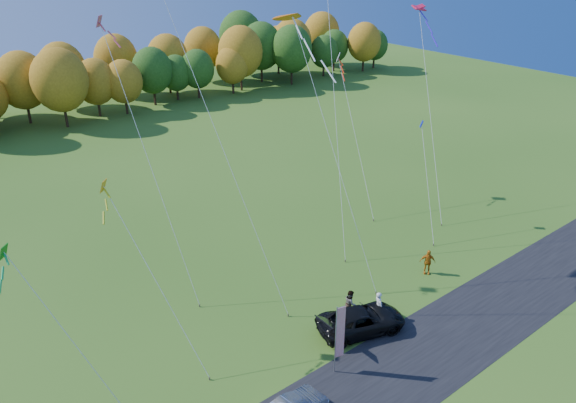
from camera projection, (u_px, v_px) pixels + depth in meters
ground at (348, 336)px, 34.70m from camera, size 160.00×160.00×0.00m
asphalt_strip at (398, 371)px, 31.88m from camera, size 90.00×6.00×0.01m
tree_line at (55, 124)px, 73.48m from camera, size 116.00×12.00×10.00m
black_suv at (361, 320)px, 34.87m from camera, size 6.12×4.14×1.56m
person_tailgate_a at (379, 305)px, 35.97m from camera, size 0.62×0.80×1.93m
person_tailgate_b at (351, 303)px, 36.25m from camera, size 1.13×1.14×1.86m
person_east at (427, 262)px, 40.74m from camera, size 1.12×1.14×1.93m
feather_flag at (339, 332)px, 30.79m from camera, size 0.58×0.18×4.47m
kite_delta_blue at (211, 118)px, 33.23m from camera, size 5.57×10.51×26.17m
kite_parafoil_orange at (331, 42)px, 41.27m from camera, size 7.57×11.37×31.08m
kite_delta_red at (332, 144)px, 37.28m from camera, size 2.52×9.07×19.13m
kite_parafoil_rainbow at (430, 114)px, 48.29m from camera, size 6.07×8.70×17.34m
kite_diamond_yellow at (157, 282)px, 30.71m from camera, size 2.69×6.99×10.90m
kite_diamond_green at (75, 345)px, 26.35m from camera, size 3.99×4.40×10.50m
kite_diamond_white at (356, 137)px, 48.98m from camera, size 2.65×7.94×13.46m
kite_diamond_pink at (151, 167)px, 35.93m from camera, size 1.88×8.29×18.35m
kite_diamond_blue_low at (428, 184)px, 44.92m from camera, size 2.67×4.60×9.23m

